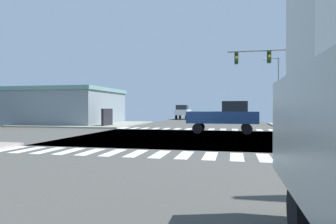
{
  "coord_description": "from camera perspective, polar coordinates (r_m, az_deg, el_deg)",
  "views": [
    {
      "loc": [
        3.12,
        -18.89,
        1.85
      ],
      "look_at": [
        -1.83,
        3.71,
        1.54
      ],
      "focal_mm": 32.05,
      "sensor_mm": 36.0,
      "label": 1
    }
  ],
  "objects": [
    {
      "name": "pickup_queued_2",
      "position": [
        49.09,
        2.83,
        0.1
      ],
      "size": [
        2.0,
        5.1,
        2.35
      ],
      "rotation": [
        0.0,
        0.0,
        3.14
      ],
      "color": "black",
      "rests_on": "ground"
    },
    {
      "name": "crosswalk_far",
      "position": [
        26.47,
        5.02,
        -3.25
      ],
      "size": [
        13.5,
        2.0,
        0.01
      ],
      "color": "silver",
      "rests_on": "ground"
    },
    {
      "name": "bank_building",
      "position": [
        37.32,
        -20.02,
        1.02
      ],
      "size": [
        14.4,
        10.29,
        4.09
      ],
      "color": "gray",
      "rests_on": "ground"
    },
    {
      "name": "street_lamp",
      "position": [
        35.63,
        19.85,
        4.99
      ],
      "size": [
        1.78,
        0.32,
        7.47
      ],
      "color": "gray",
      "rests_on": "ground"
    },
    {
      "name": "ground",
      "position": [
        19.24,
        2.97,
        -4.83
      ],
      "size": [
        90.0,
        90.0,
        0.05
      ],
      "color": "#45443F"
    },
    {
      "name": "pickup_crossing_1",
      "position": [
        22.41,
        10.74,
        -0.68
      ],
      "size": [
        5.1,
        2.0,
        2.35
      ],
      "rotation": [
        0.0,
        0.0,
        4.71
      ],
      "color": "black",
      "rests_on": "ground"
    },
    {
      "name": "traffic_signal_mast",
      "position": [
        26.35,
        19.6,
        7.93
      ],
      "size": [
        6.19,
        0.55,
        7.02
      ],
      "color": "gray",
      "rests_on": "ground"
    },
    {
      "name": "sidewalk_corner_nw",
      "position": [
        34.89,
        -15.19,
        -2.2
      ],
      "size": [
        12.0,
        12.0,
        0.14
      ],
      "color": "gray",
      "rests_on": "ground"
    },
    {
      "name": "crosswalk_near",
      "position": [
        12.21,
        -3.85,
        -7.93
      ],
      "size": [
        13.5,
        2.0,
        0.01
      ],
      "color": "silver",
      "rests_on": "ground"
    }
  ]
}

